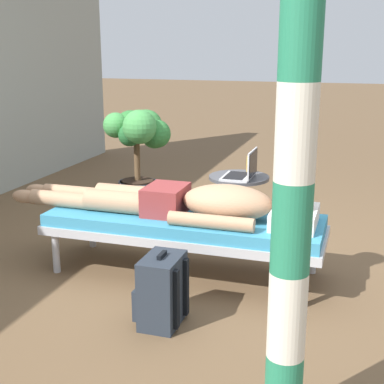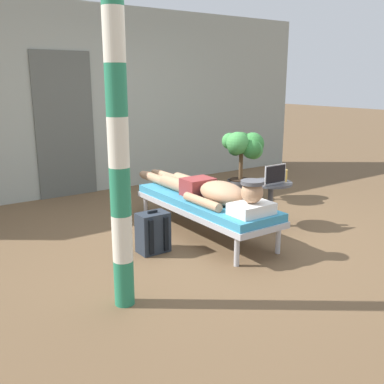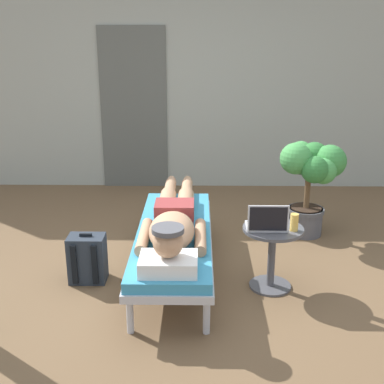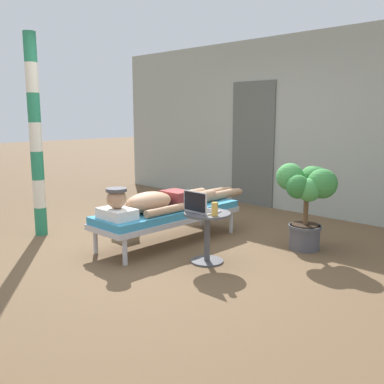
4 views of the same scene
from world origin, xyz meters
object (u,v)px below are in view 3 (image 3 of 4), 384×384
at_px(laptop, 267,223).
at_px(backpack, 88,259).
at_px(drink_glass, 294,222).
at_px(person_reclining, 173,221).
at_px(potted_plant, 311,174).
at_px(side_table, 272,247).
at_px(lounge_chair, 174,238).

height_order(laptop, backpack, laptop).
bearing_deg(drink_glass, laptop, 178.21).
bearing_deg(person_reclining, potted_plant, 35.72).
relative_size(side_table, potted_plant, 0.54).
relative_size(laptop, backpack, 0.73).
bearing_deg(drink_glass, side_table, 158.91).
relative_size(lounge_chair, drink_glass, 13.92).
bearing_deg(drink_glass, person_reclining, 168.96).
bearing_deg(side_table, laptop, -139.48).
xyz_separation_m(person_reclining, backpack, (-0.71, -0.04, -0.32)).
distance_m(side_table, drink_glass, 0.28).
bearing_deg(lounge_chair, side_table, -13.83).
relative_size(backpack, potted_plant, 0.43).
bearing_deg(potted_plant, backpack, -154.19).
height_order(person_reclining, backpack, person_reclining).
relative_size(person_reclining, backpack, 5.12).
distance_m(lounge_chair, side_table, 0.82).
distance_m(drink_glass, backpack, 1.71).
relative_size(drink_glass, potted_plant, 0.14).
xyz_separation_m(lounge_chair, potted_plant, (1.31, 0.87, 0.30)).
bearing_deg(drink_glass, backpack, 174.92).
bearing_deg(backpack, potted_plant, 25.81).
bearing_deg(backpack, laptop, -5.55).
relative_size(person_reclining, laptop, 7.00).
xyz_separation_m(lounge_chair, drink_glass, (0.94, -0.25, 0.25)).
xyz_separation_m(side_table, laptop, (-0.06, -0.05, 0.23)).
distance_m(side_table, potted_plant, 1.22).
relative_size(side_table, laptop, 1.69).
bearing_deg(laptop, person_reclining, 166.40).
height_order(lounge_chair, backpack, backpack).
height_order(drink_glass, potted_plant, potted_plant).
bearing_deg(lounge_chair, person_reclining, -90.00).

